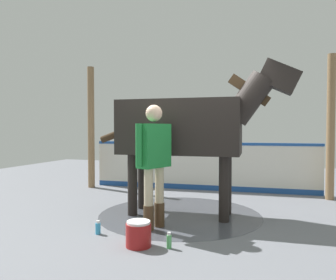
# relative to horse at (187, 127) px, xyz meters

# --- Properties ---
(ground_plane) EXTENTS (16.00, 16.00, 0.02)m
(ground_plane) POSITION_rel_horse_xyz_m (-0.19, -0.05, -1.47)
(ground_plane) COLOR slate
(wet_patch) EXTENTS (2.69, 2.69, 0.00)m
(wet_patch) POSITION_rel_horse_xyz_m (-0.01, 0.12, -1.45)
(wet_patch) COLOR #42444C
(wet_patch) RESTS_ON ground
(barrier_wall) EXTENTS (0.39, 5.24, 1.12)m
(barrier_wall) POSITION_rel_horse_xyz_m (2.27, 0.25, -0.94)
(barrier_wall) COLOR silver
(barrier_wall) RESTS_ON ground
(roof_post_near) EXTENTS (0.16, 0.16, 2.92)m
(roof_post_near) POSITION_rel_horse_xyz_m (2.06, -2.43, 0.01)
(roof_post_near) COLOR olive
(roof_post_near) RESTS_ON ground
(roof_post_far) EXTENTS (0.16, 0.16, 2.92)m
(roof_post_far) POSITION_rel_horse_xyz_m (1.75, 2.89, 0.01)
(roof_post_far) COLOR olive
(roof_post_far) RESTS_ON ground
(horse) EXTENTS (1.00, 3.31, 2.50)m
(horse) POSITION_rel_horse_xyz_m (0.00, 0.00, 0.00)
(horse) COLOR black
(horse) RESTS_ON ground
(handler) EXTENTS (0.66, 0.39, 1.77)m
(handler) POSITION_rel_horse_xyz_m (-0.86, 0.26, -0.42)
(handler) COLOR #47331E
(handler) RESTS_ON ground
(wash_bucket) EXTENTS (0.31, 0.31, 0.31)m
(wash_bucket) POSITION_rel_horse_xyz_m (-1.59, 0.18, -1.30)
(wash_bucket) COLOR maroon
(wash_bucket) RESTS_ON ground
(bottle_shampoo) EXTENTS (0.07, 0.07, 0.18)m
(bottle_shampoo) POSITION_rel_horse_xyz_m (-1.34, 0.89, -1.37)
(bottle_shampoo) COLOR #3399CC
(bottle_shampoo) RESTS_ON ground
(bottle_spray) EXTENTS (0.06, 0.06, 0.20)m
(bottle_spray) POSITION_rel_horse_xyz_m (-1.54, -0.20, -1.37)
(bottle_spray) COLOR #4CA559
(bottle_spray) RESTS_ON ground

